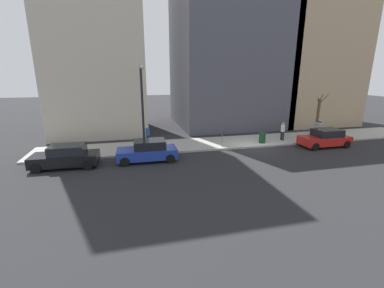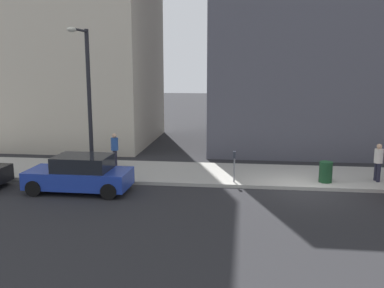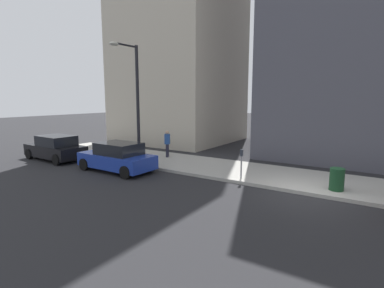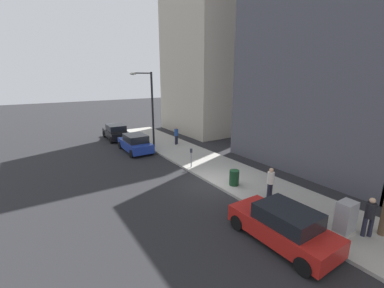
# 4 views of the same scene
# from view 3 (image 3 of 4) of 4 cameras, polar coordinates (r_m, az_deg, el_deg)

# --- Properties ---
(ground_plane) EXTENTS (120.00, 120.00, 0.00)m
(ground_plane) POSITION_cam_3_polar(r_m,az_deg,el_deg) (12.80, 20.28, -9.11)
(ground_plane) COLOR #232326
(sidewalk) EXTENTS (4.00, 36.00, 0.15)m
(sidewalk) POSITION_cam_3_polar(r_m,az_deg,el_deg) (14.66, 22.08, -6.65)
(sidewalk) COLOR #9E9B93
(sidewalk) RESTS_ON ground
(parked_car_blue) EXTENTS (1.98, 4.23, 1.52)m
(parked_car_blue) POSITION_cam_3_polar(r_m,az_deg,el_deg) (16.13, -14.06, -2.49)
(parked_car_blue) COLOR #1E389E
(parked_car_blue) RESTS_ON ground
(parked_car_black) EXTENTS (2.06, 4.26, 1.52)m
(parked_car_black) POSITION_cam_3_polar(r_m,az_deg,el_deg) (20.36, -24.54, -0.71)
(parked_car_black) COLOR black
(parked_car_black) RESTS_ON ground
(parking_meter) EXTENTS (0.14, 0.10, 1.35)m
(parking_meter) POSITION_cam_3_polar(r_m,az_deg,el_deg) (13.82, 9.39, -3.18)
(parking_meter) COLOR slate
(parking_meter) RESTS_ON sidewalk
(streetlamp) EXTENTS (1.97, 0.32, 6.50)m
(streetlamp) POSITION_cam_3_polar(r_m,az_deg,el_deg) (16.99, -10.96, 9.30)
(streetlamp) COLOR black
(streetlamp) RESTS_ON sidewalk
(trash_bin) EXTENTS (0.56, 0.56, 0.90)m
(trash_bin) POSITION_cam_3_polar(r_m,az_deg,el_deg) (13.32, 25.87, -6.07)
(trash_bin) COLOR #14381E
(trash_bin) RESTS_ON sidewalk
(pedestrian_far_corner) EXTENTS (0.37, 0.36, 1.66)m
(pedestrian_far_corner) POSITION_cam_3_polar(r_m,az_deg,el_deg) (18.71, -4.74, 0.37)
(pedestrian_far_corner) COLOR #1E1E2D
(pedestrian_far_corner) RESTS_ON sidewalk
(office_block_center) EXTENTS (11.95, 11.95, 18.73)m
(office_block_center) POSITION_cam_3_polar(r_m,az_deg,el_deg) (24.09, 31.94, 20.84)
(office_block_center) COLOR #4C4C56
(office_block_center) RESTS_ON ground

